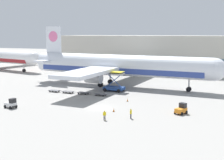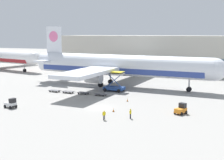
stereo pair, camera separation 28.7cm
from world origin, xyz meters
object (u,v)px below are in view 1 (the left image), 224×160
object	(u,v)px
scissor_lift_loader	(114,84)
baggage_dolly_third	(83,93)
baggage_dolly_lead	(54,90)
traffic_cone_near	(128,100)
baggage_tug_foreground	(181,109)
ground_crew_near	(105,114)
ground_crew_far	(131,113)
airplane_main	(116,66)
baggage_dolly_second	(68,92)
traffic_cone_far	(114,110)
baggage_dolly_trail	(101,94)
baggage_tug_mid	(11,104)

from	to	relation	value
scissor_lift_loader	baggage_dolly_third	xyz separation A→B (m)	(-5.79, -6.52, -1.59)
baggage_dolly_lead	traffic_cone_near	bearing A→B (deg)	-6.30
baggage_tug_foreground	ground_crew_near	distance (m)	14.95
ground_crew_far	scissor_lift_loader	bearing A→B (deg)	-145.43
baggage_tug_foreground	scissor_lift_loader	bearing A→B (deg)	73.19
airplane_main	baggage_dolly_lead	distance (m)	19.07
baggage_dolly_lead	baggage_dolly_second	bearing A→B (deg)	2.37
baggage_dolly_third	traffic_cone_far	bearing A→B (deg)	-41.70
baggage_dolly_trail	ground_crew_near	bearing A→B (deg)	-61.18
baggage_dolly_lead	baggage_dolly_third	distance (m)	8.30
airplane_main	ground_crew_near	world-z (taller)	airplane_main
baggage_dolly_lead	baggage_dolly_second	world-z (taller)	same
traffic_cone_near	ground_crew_far	bearing A→B (deg)	-70.40
baggage_tug_foreground	ground_crew_far	xyz separation A→B (m)	(-7.98, -6.40, 0.16)
baggage_tug_mid	baggage_dolly_second	world-z (taller)	baggage_tug_mid
ground_crew_far	baggage_dolly_second	bearing A→B (deg)	-119.99
airplane_main	baggage_tug_mid	bearing A→B (deg)	-104.84
baggage_dolly_third	baggage_tug_foreground	bearing A→B (deg)	-18.01
baggage_tug_foreground	traffic_cone_far	size ratio (longest dim) A/B	3.84
scissor_lift_loader	traffic_cone_far	distance (m)	21.52
baggage_dolly_third	ground_crew_near	distance (m)	23.80
ground_crew_near	traffic_cone_far	world-z (taller)	ground_crew_near
baggage_tug_foreground	baggage_dolly_second	world-z (taller)	baggage_tug_foreground
baggage_tug_foreground	ground_crew_far	distance (m)	10.23
ground_crew_far	traffic_cone_far	bearing A→B (deg)	-119.29
airplane_main	baggage_dolly_trail	distance (m)	15.27
ground_crew_near	traffic_cone_far	distance (m)	6.02
airplane_main	baggage_tug_foreground	world-z (taller)	airplane_main
ground_crew_far	traffic_cone_near	xyz separation A→B (m)	(-4.70, 13.19, -0.71)
baggage_tug_mid	ground_crew_near	bearing A→B (deg)	5.52
baggage_tug_foreground	ground_crew_near	size ratio (longest dim) A/B	1.65
baggage_tug_foreground	baggage_tug_mid	distance (m)	33.80
baggage_tug_foreground	ground_crew_near	xyz separation A→B (m)	(-12.02, -8.90, 0.12)
baggage_tug_mid	ground_crew_near	distance (m)	21.10
airplane_main	traffic_cone_far	xyz separation A→B (m)	(9.22, -27.72, -5.48)
baggage_dolly_second	traffic_cone_near	size ratio (longest dim) A/B	5.54
traffic_cone_near	traffic_cone_far	xyz separation A→B (m)	(0.23, -9.72, 0.03)
baggage_dolly_trail	ground_crew_far	bearing A→B (deg)	-48.34
baggage_tug_mid	baggage_dolly_trail	xyz separation A→B (m)	(12.44, 17.66, -0.49)
scissor_lift_loader	baggage_tug_mid	size ratio (longest dim) A/B	2.04
baggage_dolly_third	ground_crew_near	xyz separation A→B (m)	(13.36, -19.69, 0.61)
ground_crew_near	baggage_dolly_third	bearing A→B (deg)	-91.36
baggage_dolly_trail	ground_crew_near	size ratio (longest dim) A/B	2.21
baggage_tug_mid	traffic_cone_near	xyz separation A→B (m)	(20.36, 13.90, -0.55)
ground_crew_near	traffic_cone_near	size ratio (longest dim) A/B	2.51
baggage_dolly_lead	traffic_cone_near	xyz separation A→B (m)	(20.99, -4.20, -0.06)
baggage_tug_foreground	traffic_cone_far	bearing A→B (deg)	127.90
baggage_dolly_trail	traffic_cone_near	world-z (taller)	traffic_cone_near
baggage_dolly_trail	ground_crew_near	xyz separation A→B (m)	(8.58, -19.46, 0.61)
scissor_lift_loader	traffic_cone_far	bearing A→B (deg)	-65.82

